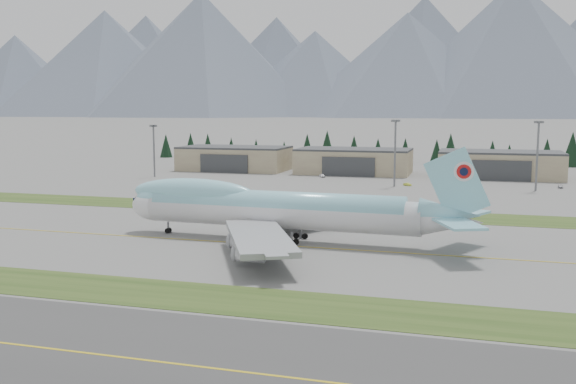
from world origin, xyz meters
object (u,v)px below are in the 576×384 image
(boeing_747_freighter, at_px, (276,209))
(service_vehicle_b, at_px, (407,186))
(hangar_right, at_px, (500,164))
(hangar_left, at_px, (235,158))
(service_vehicle_a, at_px, (322,177))
(hangar_center, at_px, (354,161))
(service_vehicle_c, at_px, (560,188))

(boeing_747_freighter, relative_size, service_vehicle_b, 24.58)
(boeing_747_freighter, height_order, hangar_right, boeing_747_freighter)
(hangar_right, distance_m, service_vehicle_b, 51.42)
(hangar_left, height_order, service_vehicle_a, hangar_left)
(hangar_left, relative_size, service_vehicle_b, 15.09)
(boeing_747_freighter, distance_m, hangar_left, 159.04)
(hangar_left, xyz_separation_m, hangar_center, (55.00, 0.00, 0.00))
(hangar_left, distance_m, hangar_center, 55.00)
(service_vehicle_b, height_order, service_vehicle_c, service_vehicle_c)
(boeing_747_freighter, relative_size, hangar_center, 1.63)
(hangar_left, bearing_deg, service_vehicle_b, -25.44)
(hangar_left, bearing_deg, hangar_center, 0.00)
(hangar_center, distance_m, service_vehicle_b, 47.59)
(service_vehicle_c, bearing_deg, service_vehicle_a, 176.62)
(service_vehicle_c, bearing_deg, hangar_left, 171.10)
(hangar_left, distance_m, service_vehicle_c, 137.98)
(boeing_747_freighter, height_order, service_vehicle_a, boeing_747_freighter)
(hangar_right, relative_size, service_vehicle_c, 11.88)
(service_vehicle_b, bearing_deg, hangar_right, -9.80)
(boeing_747_freighter, xyz_separation_m, hangar_left, (-64.80, 145.24, -1.43))
(boeing_747_freighter, height_order, service_vehicle_b, boeing_747_freighter)
(hangar_center, relative_size, service_vehicle_b, 15.09)
(boeing_747_freighter, height_order, service_vehicle_c, boeing_747_freighter)
(hangar_left, bearing_deg, hangar_right, 0.00)
(boeing_747_freighter, bearing_deg, service_vehicle_a, 100.99)
(boeing_747_freighter, xyz_separation_m, hangar_center, (-9.80, 145.24, -1.43))
(hangar_center, xyz_separation_m, hangar_right, (60.00, 0.00, 0.00))
(boeing_747_freighter, bearing_deg, hangar_center, 96.11)
(hangar_left, bearing_deg, service_vehicle_a, -22.92)
(service_vehicle_a, bearing_deg, hangar_center, 33.92)
(hangar_right, height_order, service_vehicle_b, hangar_right)
(hangar_center, bearing_deg, hangar_left, 180.00)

